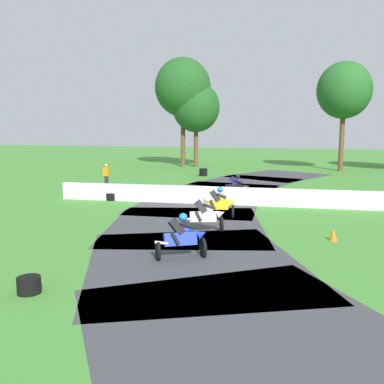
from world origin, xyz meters
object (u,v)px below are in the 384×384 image
Objects in this scene: motorcycle_trailing_white at (205,215)px; traffic_cone at (333,235)px; motorcycle_fourth_blue at (182,237)px; track_marshal at (106,177)px; tire_stack_mid_b at (29,285)px; motorcycle_lead_black at (236,187)px; motorcycle_chase_yellow at (219,203)px; tire_stack_mid_a at (112,196)px; tire_stack_near at (203,172)px.

motorcycle_trailing_white is 3.81× the size of traffic_cone.
motorcycle_trailing_white is 1.01× the size of motorcycle_fourth_blue.
tire_stack_mid_b is at bearing -69.76° from track_marshal.
motorcycle_lead_black is 1.01× the size of motorcycle_chase_yellow.
motorcycle_trailing_white is (-0.01, -2.53, -0.01)m from motorcycle_chase_yellow.
motorcycle_trailing_white is at bearing 178.91° from traffic_cone.
motorcycle_lead_black reaches higher than tire_stack_mid_b.
motorcycle_chase_yellow is at bearing -38.06° from track_marshal.
motorcycle_trailing_white is 8.69m from tire_stack_mid_a.
motorcycle_trailing_white is 7.54m from tire_stack_mid_b.
tire_stack_mid_b is (3.90, -12.73, 0.00)m from tire_stack_mid_a.
motorcycle_lead_black reaches higher than tire_stack_mid_a.
tire_stack_near is 0.92× the size of tire_stack_mid_a.
motorcycle_fourth_blue reaches higher than tire_stack_near.
motorcycle_lead_black reaches higher than tire_stack_near.
traffic_cone is (4.65, -2.62, -0.44)m from motorcycle_chase_yellow.
tire_stack_mid_a is 1.61× the size of traffic_cone.
track_marshal is 3.70× the size of traffic_cone.
tire_stack_near is 0.40× the size of track_marshal.
motorcycle_chase_yellow is 9.95m from tire_stack_mid_b.
motorcycle_lead_black is 9.15m from traffic_cone.
traffic_cone is (13.35, -9.44, -0.60)m from track_marshal.
motorcycle_trailing_white is 2.58× the size of tire_stack_near.
track_marshal is (-4.19, -8.97, 0.52)m from tire_stack_near.
motorcycle_trailing_white is 18.86m from tire_stack_near.
motorcycle_lead_black is 11.47m from tire_stack_near.
traffic_cone is (7.30, 6.96, 0.02)m from tire_stack_mid_b.
motorcycle_chase_yellow reaches higher than motorcycle_lead_black.
track_marshal is at bearing 110.24° from tire_stack_mid_b.
tire_stack_mid_b is at bearing -136.40° from traffic_cone.
motorcycle_lead_black is 7.73m from motorcycle_trailing_white.
motorcycle_trailing_white reaches higher than motorcycle_fourth_blue.
track_marshal is (-8.70, 6.81, 0.16)m from motorcycle_chase_yellow.
motorcycle_chase_yellow is 5.86m from motorcycle_fourth_blue.
motorcycle_trailing_white is at bearing -47.07° from track_marshal.
traffic_cone is at bearing -35.26° from track_marshal.
motorcycle_fourth_blue is at bearing -144.69° from traffic_cone.
tire_stack_mid_b is 10.09m from traffic_cone.
motorcycle_lead_black is 1.02× the size of motorcycle_fourth_blue.
motorcycle_chase_yellow is at bearing -25.63° from tire_stack_mid_a.
motorcycle_trailing_white is at bearing 91.49° from motorcycle_fourth_blue.
motorcycle_chase_yellow is 5.35m from traffic_cone.
motorcycle_lead_black is at bearing 90.99° from motorcycle_chase_yellow.
motorcycle_fourth_blue reaches higher than traffic_cone.
motorcycle_chase_yellow is at bearing 74.48° from tire_stack_mid_b.
track_marshal reaches higher than motorcycle_chase_yellow.
motorcycle_trailing_white is 1.03× the size of track_marshal.
traffic_cone is at bearing -58.81° from motorcycle_lead_black.
traffic_cone is (9.16, -18.40, -0.08)m from tire_stack_near.
traffic_cone reaches higher than tire_stack_mid_a.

